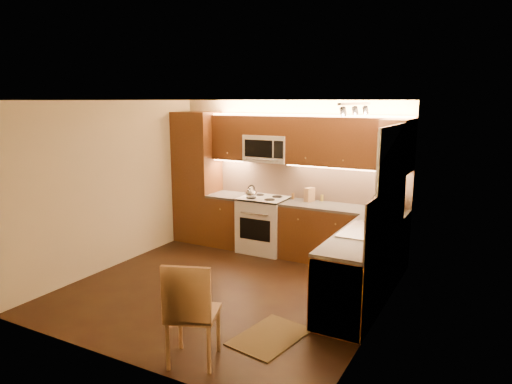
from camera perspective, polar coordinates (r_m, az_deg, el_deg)
The scene contains 37 objects.
floor at distance 6.44m, azimuth -3.57°, elevation -11.71°, with size 4.00×4.00×0.01m, color black.
ceiling at distance 5.93m, azimuth -3.87°, elevation 11.14°, with size 4.00×4.00×0.01m, color beige.
wall_back at distance 7.80m, azimuth 4.07°, elevation 1.93°, with size 4.00×0.01×2.50m, color beige.
wall_front at distance 4.54m, azimuth -17.21°, elevation -5.35°, with size 4.00×0.01×2.50m, color beige.
wall_left at distance 7.30m, azimuth -17.16°, elevation 0.81°, with size 0.01×4.00×2.50m, color beige.
wall_right at distance 5.31m, azimuth 14.98°, elevation -2.86°, with size 0.01×4.00×2.50m, color beige.
pantry at distance 8.37m, azimuth -7.15°, elevation 1.82°, with size 0.70×0.60×2.30m, color #49240F.
base_cab_back_left at distance 8.17m, azimuth -3.24°, elevation -3.52°, with size 0.62×0.60×0.86m, color #49240F.
counter_back_left at distance 8.06m, azimuth -3.27°, elevation -0.43°, with size 0.62×0.60×0.04m, color #3B3936.
base_cab_back_right at distance 7.35m, azimuth 10.46°, elevation -5.38°, with size 1.92×0.60×0.86m, color #49240F.
counter_back_right at distance 7.23m, azimuth 10.58°, elevation -1.96°, with size 1.92×0.60×0.04m, color #3B3936.
base_cab_right at distance 5.99m, azimuth 12.66°, elevation -9.35°, with size 0.60×2.00×0.86m, color #49240F.
counter_right at distance 5.85m, azimuth 12.85°, elevation -5.21°, with size 0.60×2.00×0.04m, color #3B3936.
dishwasher at distance 5.36m, azimuth 10.58°, elevation -11.76°, with size 0.58×0.60×0.84m, color silver.
backsplash_back at distance 7.67m, azimuth 6.42°, elevation 1.34°, with size 3.30×0.02×0.60m, color tan.
backsplash_right at distance 5.70m, azimuth 15.79°, elevation -2.46°, with size 0.02×2.00×0.60m, color tan.
upper_cab_back_left at distance 8.03m, azimuth -2.89°, elevation 6.70°, with size 0.62×0.35×0.75m, color #49240F.
upper_cab_back_right at distance 7.20m, azimuth 11.18°, elevation 5.98°, with size 1.92×0.35×0.75m, color #49240F.
upper_cab_bridge at distance 7.68m, azimuth 1.56°, elevation 8.15°, with size 0.76×0.35×0.31m, color #49240F.
upper_cab_right_corner at distance 6.59m, azimuth 16.62°, elevation 5.26°, with size 0.35×0.50×0.75m, color #49240F.
stove at distance 7.81m, azimuth 1.00°, elevation -3.97°, with size 0.76×0.65×0.92m, color silver, non-canonical shape.
microwave at distance 7.70m, azimuth 1.49°, elevation 5.36°, with size 0.76×0.38×0.44m, color silver, non-canonical shape.
window_frame at distance 5.77m, azimuth 16.28°, elevation 1.73°, with size 0.03×1.44×1.24m, color silver.
window_blinds at distance 5.77m, azimuth 16.09°, elevation 1.75°, with size 0.02×1.36×1.16m, color silver.
sink at distance 5.96m, azimuth 13.27°, elevation -3.97°, with size 0.52×0.86×0.15m, color silver, non-canonical shape.
faucet at distance 5.90m, azimuth 15.00°, elevation -3.45°, with size 0.20×0.04×0.30m, color silver, non-canonical shape.
track_light_bar at distance 5.66m, azimuth 12.06°, elevation 10.51°, with size 0.04×1.20×0.03m, color silver.
kettle at distance 7.61m, azimuth -0.59°, elevation 0.06°, with size 0.19×0.19×0.23m, color silver, non-canonical shape.
toaster_oven at distance 7.15m, azimuth 16.04°, elevation -1.23°, with size 0.39×0.30×0.24m, color silver.
knife_block at distance 7.52m, azimuth 6.55°, elevation -0.32°, with size 0.10×0.16×0.22m, color #AE7E4E.
spice_jar_a at distance 7.61m, azimuth 6.61°, elevation -0.67°, with size 0.05×0.05×0.10m, color silver.
spice_jar_b at distance 7.67m, azimuth 4.54°, elevation -0.51°, with size 0.05×0.05×0.10m, color brown.
spice_jar_c at distance 7.57m, azimuth 7.06°, elevation -0.76°, with size 0.04×0.04×0.09m, color silver.
spice_jar_d at distance 7.58m, azimuth 8.07°, elevation -0.73°, with size 0.05×0.05×0.10m, color olive.
soap_bottle at distance 6.43m, azimuth 15.26°, elevation -2.78°, with size 0.08×0.09×0.19m, color white.
rug at distance 5.24m, azimuth 1.73°, elevation -17.26°, with size 0.58×0.86×0.01m, color black.
dining_chair at distance 4.65m, azimuth -7.69°, elevation -14.18°, with size 0.46×0.46×1.04m, color #AE7E4E, non-canonical shape.
Camera 1 is at (3.14, -5.03, 2.51)m, focal length 32.72 mm.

